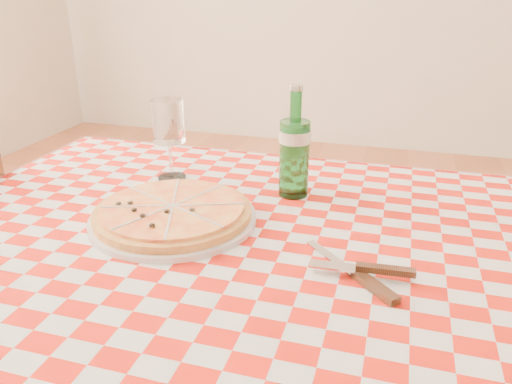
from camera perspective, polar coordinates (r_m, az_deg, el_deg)
dining_table at (r=0.93m, az=0.14°, el=-10.56°), size 1.20×0.80×0.75m
tablecloth at (r=0.88m, az=0.15°, el=-5.44°), size 1.30×0.90×0.01m
pizza_plate at (r=0.94m, az=-9.47°, el=-2.20°), size 0.40×0.40×0.04m
water_bottle at (r=1.02m, az=4.44°, el=5.72°), size 0.09×0.09×0.23m
wine_glass at (r=1.13m, az=-9.87°, el=5.86°), size 0.08×0.08×0.18m
cutlery at (r=0.78m, az=11.29°, el=-8.65°), size 0.27×0.24×0.02m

